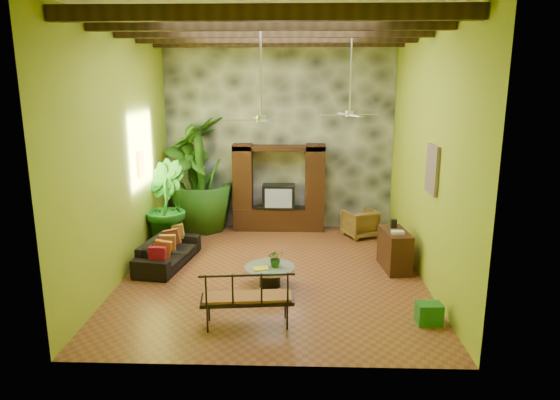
{
  "coord_description": "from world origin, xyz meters",
  "views": [
    {
      "loc": [
        0.46,
        -9.74,
        3.86
      ],
      "look_at": [
        0.13,
        0.2,
        1.51
      ],
      "focal_mm": 32.0,
      "sensor_mm": 36.0,
      "label": 1
    }
  ],
  "objects_px": {
    "tall_plant_c": "(201,174)",
    "coffee_table": "(270,274)",
    "iron_bench": "(247,296)",
    "sofa": "(168,252)",
    "ceiling_fan_back": "(350,104)",
    "tall_plant_a": "(191,184)",
    "entertainment_center": "(279,194)",
    "tall_plant_b": "(164,205)",
    "wicker_armchair": "(360,223)",
    "side_console": "(395,250)",
    "green_bin": "(429,313)",
    "ceiling_fan_front": "(261,108)"
  },
  "relations": [
    {
      "from": "tall_plant_a",
      "to": "side_console",
      "type": "xyz_separation_m",
      "value": [
        4.87,
        -2.78,
        -0.83
      ]
    },
    {
      "from": "entertainment_center",
      "to": "coffee_table",
      "type": "xyz_separation_m",
      "value": [
        -0.04,
        -3.84,
        -0.71
      ]
    },
    {
      "from": "tall_plant_c",
      "to": "coffee_table",
      "type": "xyz_separation_m",
      "value": [
        2.0,
        -3.78,
        -1.26
      ]
    },
    {
      "from": "ceiling_fan_back",
      "to": "sofa",
      "type": "xyz_separation_m",
      "value": [
        -3.9,
        -0.8,
        -3.11
      ]
    },
    {
      "from": "ceiling_fan_back",
      "to": "tall_plant_c",
      "type": "xyz_separation_m",
      "value": [
        -3.64,
        1.88,
        -1.89
      ]
    },
    {
      "from": "ceiling_fan_front",
      "to": "tall_plant_c",
      "type": "distance_m",
      "value": 4.37
    },
    {
      "from": "iron_bench",
      "to": "sofa",
      "type": "bearing_deg",
      "value": 119.39
    },
    {
      "from": "entertainment_center",
      "to": "tall_plant_c",
      "type": "height_order",
      "value": "tall_plant_c"
    },
    {
      "from": "tall_plant_c",
      "to": "green_bin",
      "type": "distance_m",
      "value": 7.15
    },
    {
      "from": "sofa",
      "to": "side_console",
      "type": "relative_size",
      "value": 1.91
    },
    {
      "from": "tall_plant_c",
      "to": "coffee_table",
      "type": "distance_m",
      "value": 4.46
    },
    {
      "from": "tall_plant_b",
      "to": "iron_bench",
      "type": "relative_size",
      "value": 1.36
    },
    {
      "from": "entertainment_center",
      "to": "tall_plant_b",
      "type": "xyz_separation_m",
      "value": [
        -2.65,
        -1.57,
        0.08
      ]
    },
    {
      "from": "sofa",
      "to": "iron_bench",
      "type": "height_order",
      "value": "iron_bench"
    },
    {
      "from": "ceiling_fan_front",
      "to": "green_bin",
      "type": "relative_size",
      "value": 4.63
    },
    {
      "from": "tall_plant_c",
      "to": "coffee_table",
      "type": "relative_size",
      "value": 3.09
    },
    {
      "from": "ceiling_fan_front",
      "to": "sofa",
      "type": "xyz_separation_m",
      "value": [
        -2.1,
        0.8,
        -3.11
      ]
    },
    {
      "from": "green_bin",
      "to": "ceiling_fan_front",
      "type": "bearing_deg",
      "value": 148.46
    },
    {
      "from": "wicker_armchair",
      "to": "iron_bench",
      "type": "relative_size",
      "value": 0.51
    },
    {
      "from": "ceiling_fan_back",
      "to": "coffee_table",
      "type": "relative_size",
      "value": 1.9
    },
    {
      "from": "wicker_armchair",
      "to": "tall_plant_c",
      "type": "distance_m",
      "value": 4.33
    },
    {
      "from": "wicker_armchair",
      "to": "iron_bench",
      "type": "xyz_separation_m",
      "value": [
        -2.42,
        -4.96,
        0.19
      ]
    },
    {
      "from": "ceiling_fan_back",
      "to": "sofa",
      "type": "relative_size",
      "value": 0.93
    },
    {
      "from": "tall_plant_a",
      "to": "ceiling_fan_front",
      "type": "bearing_deg",
      "value": -58.59
    },
    {
      "from": "ceiling_fan_back",
      "to": "side_console",
      "type": "relative_size",
      "value": 1.77
    },
    {
      "from": "ceiling_fan_front",
      "to": "tall_plant_a",
      "type": "bearing_deg",
      "value": 121.41
    },
    {
      "from": "coffee_table",
      "to": "green_bin",
      "type": "height_order",
      "value": "coffee_table"
    },
    {
      "from": "entertainment_center",
      "to": "iron_bench",
      "type": "relative_size",
      "value": 1.57
    },
    {
      "from": "ceiling_fan_front",
      "to": "ceiling_fan_back",
      "type": "relative_size",
      "value": 1.0
    },
    {
      "from": "tall_plant_b",
      "to": "green_bin",
      "type": "xyz_separation_m",
      "value": [
        5.3,
        -3.71,
        -0.87
      ]
    },
    {
      "from": "tall_plant_b",
      "to": "iron_bench",
      "type": "xyz_separation_m",
      "value": [
        2.33,
        -3.95,
        -0.5
      ]
    },
    {
      "from": "ceiling_fan_back",
      "to": "tall_plant_a",
      "type": "bearing_deg",
      "value": 154.35
    },
    {
      "from": "tall_plant_b",
      "to": "wicker_armchair",
      "type": "bearing_deg",
      "value": 12.01
    },
    {
      "from": "entertainment_center",
      "to": "side_console",
      "type": "distance_m",
      "value": 3.84
    },
    {
      "from": "ceiling_fan_front",
      "to": "wicker_armchair",
      "type": "xyz_separation_m",
      "value": [
        2.3,
        2.97,
        -3.05
      ]
    },
    {
      "from": "coffee_table",
      "to": "ceiling_fan_front",
      "type": "bearing_deg",
      "value": 117.64
    },
    {
      "from": "green_bin",
      "to": "tall_plant_a",
      "type": "bearing_deg",
      "value": 133.56
    },
    {
      "from": "tall_plant_c",
      "to": "coffee_table",
      "type": "bearing_deg",
      "value": -62.18
    },
    {
      "from": "ceiling_fan_back",
      "to": "green_bin",
      "type": "xyz_separation_m",
      "value": [
        1.05,
        -3.35,
        -3.23
      ]
    },
    {
      "from": "sofa",
      "to": "coffee_table",
      "type": "relative_size",
      "value": 2.04
    },
    {
      "from": "entertainment_center",
      "to": "tall_plant_b",
      "type": "relative_size",
      "value": 1.15
    },
    {
      "from": "ceiling_fan_back",
      "to": "tall_plant_b",
      "type": "height_order",
      "value": "ceiling_fan_back"
    },
    {
      "from": "tall_plant_b",
      "to": "tall_plant_a",
      "type": "bearing_deg",
      "value": 78.11
    },
    {
      "from": "wicker_armchair",
      "to": "tall_plant_c",
      "type": "height_order",
      "value": "tall_plant_c"
    },
    {
      "from": "entertainment_center",
      "to": "green_bin",
      "type": "bearing_deg",
      "value": -63.37
    },
    {
      "from": "wicker_armchair",
      "to": "green_bin",
      "type": "height_order",
      "value": "wicker_armchair"
    },
    {
      "from": "tall_plant_b",
      "to": "side_console",
      "type": "relative_size",
      "value": 1.99
    },
    {
      "from": "coffee_table",
      "to": "sofa",
      "type": "bearing_deg",
      "value": 154.07
    },
    {
      "from": "iron_bench",
      "to": "green_bin",
      "type": "height_order",
      "value": "iron_bench"
    },
    {
      "from": "coffee_table",
      "to": "entertainment_center",
      "type": "bearing_deg",
      "value": 89.37
    }
  ]
}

